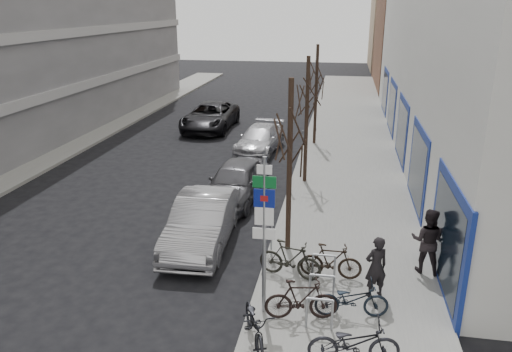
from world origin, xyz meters
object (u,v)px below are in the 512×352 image
at_px(tree_far, 317,71).
at_px(lane_car, 210,116).
at_px(bike_near_right, 301,299).
at_px(meter_back, 303,140).
at_px(highway_sign_pole, 264,227).
at_px(bike_far_curb, 354,339).
at_px(bike_far_inner, 331,261).
at_px(parked_car_back, 260,139).
at_px(bike_mid_curb, 352,296).
at_px(meter_mid, 291,175).
at_px(bike_near_left, 255,321).
at_px(pedestrian_near, 376,267).
at_px(bike_mid_inner, 290,259).
at_px(tree_near, 290,126).
at_px(tree_mid, 308,91).
at_px(parked_car_front, 202,221).
at_px(pedestrian_far, 428,240).
at_px(meter_front, 271,232).
at_px(parked_car_mid, 236,181).
at_px(bike_rack, 322,286).

height_order(tree_far, lane_car, tree_far).
bearing_deg(bike_near_right, meter_back, -5.13).
bearing_deg(highway_sign_pole, bike_near_right, -9.43).
height_order(bike_far_curb, bike_far_inner, bike_far_curb).
relative_size(highway_sign_pole, bike_far_inner, 2.41).
distance_m(bike_far_inner, parked_car_back, 13.50).
distance_m(tree_far, parked_car_back, 4.75).
height_order(bike_near_right, bike_mid_curb, bike_mid_curb).
distance_m(meter_mid, bike_near_left, 9.81).
bearing_deg(bike_near_left, tree_far, 68.09).
distance_m(bike_near_left, bike_mid_curb, 2.59).
xyz_separation_m(meter_mid, parked_car_back, (-2.35, 6.25, -0.23)).
height_order(bike_near_right, pedestrian_near, pedestrian_near).
bearing_deg(bike_mid_inner, tree_near, 21.32).
bearing_deg(lane_car, bike_far_curb, -67.13).
distance_m(tree_mid, meter_mid, 3.55).
height_order(bike_far_curb, pedestrian_near, pedestrian_near).
distance_m(tree_near, parked_car_front, 4.32).
bearing_deg(parked_car_front, bike_far_curb, -49.81).
distance_m(meter_back, bike_mid_inner, 12.25).
relative_size(meter_back, pedestrian_far, 0.65).
bearing_deg(bike_mid_inner, parked_car_back, 26.13).
relative_size(parked_car_back, lane_car, 0.79).
height_order(tree_mid, bike_far_curb, tree_mid).
bearing_deg(bike_mid_inner, bike_mid_curb, -120.84).
height_order(bike_far_inner, lane_car, lane_car).
height_order(bike_mid_inner, parked_car_front, parked_car_front).
height_order(bike_mid_curb, bike_far_curb, bike_far_curb).
bearing_deg(bike_far_curb, tree_far, -2.01).
xyz_separation_m(meter_back, pedestrian_far, (4.50, -11.22, 0.21)).
distance_m(bike_far_inner, pedestrian_far, 2.84).
height_order(highway_sign_pole, parked_car_front, highway_sign_pole).
bearing_deg(bike_near_right, bike_far_curb, -148.46).
bearing_deg(highway_sign_pole, lane_car, 108.69).
distance_m(meter_front, meter_mid, 5.50).
bearing_deg(meter_front, lane_car, 111.09).
distance_m(meter_front, pedestrian_near, 3.50).
xyz_separation_m(meter_mid, bike_far_inner, (1.84, -6.58, -0.24)).
bearing_deg(parked_car_mid, bike_far_curb, -58.39).
bearing_deg(pedestrian_far, bike_near_right, 57.55).
bearing_deg(parked_car_mid, tree_far, 79.40).
xyz_separation_m(highway_sign_pole, pedestrian_near, (2.76, 1.21, -1.46)).
bearing_deg(bike_mid_inner, parked_car_front, 71.95).
bearing_deg(tree_far, pedestrian_near, -80.52).
distance_m(tree_far, meter_front, 13.88).
relative_size(meter_back, parked_car_mid, 0.27).
bearing_deg(meter_mid, bike_mid_curb, -73.96).
relative_size(meter_front, parked_car_mid, 0.27).
bearing_deg(parked_car_mid, meter_back, 77.21).
bearing_deg(bike_rack, meter_back, 97.02).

